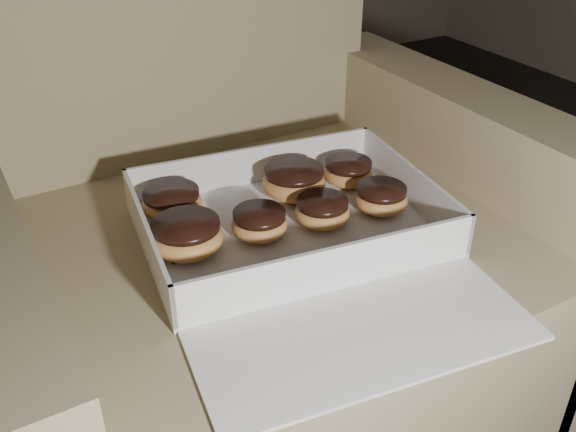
% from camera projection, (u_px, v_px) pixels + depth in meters
% --- Properties ---
extents(armchair, '(0.88, 0.74, 0.92)m').
position_uv_depth(armchair, '(249.00, 272.00, 1.05)').
color(armchair, '#8D7B5A').
rests_on(armchair, floor).
extents(bakery_box, '(0.47, 0.53, 0.07)m').
position_uv_depth(bakery_box, '(302.00, 239.00, 0.89)').
color(bakery_box, white).
rests_on(bakery_box, armchair).
extents(donut_a, '(0.10, 0.10, 0.05)m').
position_uv_depth(donut_a, '(187.00, 236.00, 0.86)').
color(donut_a, '#D6894A').
rests_on(donut_a, bakery_box).
extents(donut_b, '(0.08, 0.08, 0.04)m').
position_uv_depth(donut_b, '(322.00, 211.00, 0.92)').
color(donut_b, '#D6894A').
rests_on(donut_b, bakery_box).
extents(donut_c, '(0.08, 0.08, 0.04)m').
position_uv_depth(donut_c, '(381.00, 198.00, 0.95)').
color(donut_c, '#D6894A').
rests_on(donut_c, bakery_box).
extents(donut_d, '(0.10, 0.10, 0.05)m').
position_uv_depth(donut_d, '(294.00, 181.00, 0.99)').
color(donut_d, '#D6894A').
rests_on(donut_d, bakery_box).
extents(donut_e, '(0.08, 0.08, 0.04)m').
position_uv_depth(donut_e, '(348.00, 172.00, 1.02)').
color(donut_e, '#D6894A').
rests_on(donut_e, bakery_box).
extents(donut_f, '(0.08, 0.08, 0.04)m').
position_uv_depth(donut_f, '(259.00, 223.00, 0.89)').
color(donut_f, '#D6894A').
rests_on(donut_f, bakery_box).
extents(donut_g, '(0.09, 0.09, 0.04)m').
position_uv_depth(donut_g, '(172.00, 203.00, 0.94)').
color(donut_g, '#D6894A').
rests_on(donut_g, bakery_box).
extents(crumb_a, '(0.01, 0.01, 0.00)m').
position_uv_depth(crumb_a, '(395.00, 234.00, 0.90)').
color(crumb_a, black).
rests_on(crumb_a, bakery_box).
extents(crumb_b, '(0.01, 0.01, 0.00)m').
position_uv_depth(crumb_b, '(345.00, 220.00, 0.94)').
color(crumb_b, black).
rests_on(crumb_b, bakery_box).
extents(crumb_c, '(0.01, 0.01, 0.00)m').
position_uv_depth(crumb_c, '(298.00, 263.00, 0.84)').
color(crumb_c, black).
rests_on(crumb_c, bakery_box).
extents(crumb_d, '(0.01, 0.01, 0.00)m').
position_uv_depth(crumb_d, '(257.00, 273.00, 0.83)').
color(crumb_d, black).
rests_on(crumb_d, bakery_box).
extents(crumb_e, '(0.01, 0.01, 0.00)m').
position_uv_depth(crumb_e, '(173.00, 263.00, 0.85)').
color(crumb_e, black).
rests_on(crumb_e, bakery_box).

